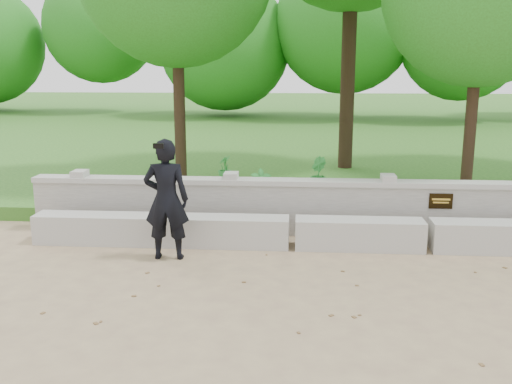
% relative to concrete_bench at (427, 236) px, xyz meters
% --- Properties ---
extents(ground, '(80.00, 80.00, 0.00)m').
position_rel_concrete_bench_xyz_m(ground, '(-0.00, -1.90, -0.22)').
color(ground, tan).
rests_on(ground, ground).
extents(lawn, '(40.00, 22.00, 0.25)m').
position_rel_concrete_bench_xyz_m(lawn, '(-0.00, 12.10, -0.10)').
color(lawn, '#24581C').
rests_on(lawn, ground).
extents(concrete_bench, '(11.90, 0.45, 0.45)m').
position_rel_concrete_bench_xyz_m(concrete_bench, '(0.00, 0.00, 0.00)').
color(concrete_bench, beige).
rests_on(concrete_bench, ground).
extents(parapet_wall, '(12.50, 0.35, 0.90)m').
position_rel_concrete_bench_xyz_m(parapet_wall, '(0.00, 0.70, 0.24)').
color(parapet_wall, '#B8B6AE').
rests_on(parapet_wall, ground).
extents(man_main, '(0.65, 0.58, 1.71)m').
position_rel_concrete_bench_xyz_m(man_main, '(-3.75, -0.63, 0.63)').
color(man_main, black).
rests_on(man_main, ground).
extents(shrub_a, '(0.41, 0.33, 0.69)m').
position_rel_concrete_bench_xyz_m(shrub_a, '(-2.56, 1.40, 0.37)').
color(shrub_a, '#2E8834').
rests_on(shrub_a, lawn).
extents(shrub_b, '(0.39, 0.44, 0.68)m').
position_rel_concrete_bench_xyz_m(shrub_b, '(-1.54, 2.84, 0.37)').
color(shrub_b, '#2E8834').
rests_on(shrub_b, lawn).
extents(shrub_d, '(0.38, 0.39, 0.53)m').
position_rel_concrete_bench_xyz_m(shrub_d, '(-3.50, 3.79, 0.29)').
color(shrub_d, '#2E8834').
rests_on(shrub_d, lawn).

